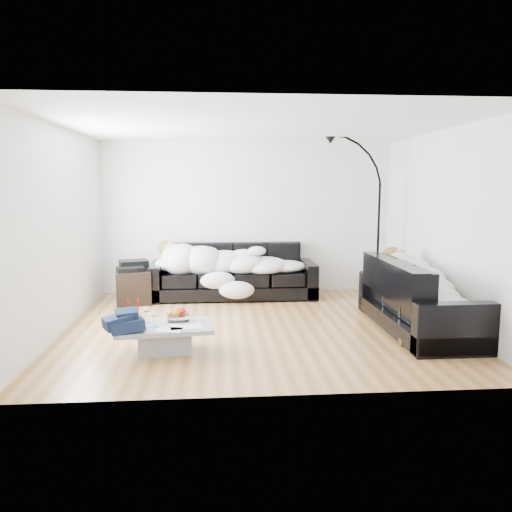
{
  "coord_description": "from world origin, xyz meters",
  "views": [
    {
      "loc": [
        -0.52,
        -6.44,
        1.85
      ],
      "look_at": [
        0.0,
        0.3,
        0.9
      ],
      "focal_mm": 35.0,
      "sensor_mm": 36.0,
      "label": 1
    }
  ],
  "objects": [
    {
      "name": "av_cabinet",
      "position": [
        -1.89,
        1.57,
        0.26
      ],
      "size": [
        0.66,
        0.85,
        0.53
      ],
      "primitive_type": "cube",
      "rotation": [
        0.0,
        0.0,
        0.18
      ],
      "color": "black",
      "rests_on": "ground"
    },
    {
      "name": "wine_glass_c",
      "position": [
        -1.22,
        -1.03,
        0.39
      ],
      "size": [
        0.09,
        0.09,
        0.17
      ],
      "primitive_type": "cylinder",
      "rotation": [
        0.0,
        0.0,
        0.24
      ],
      "color": "white",
      "rests_on": "coffee_table"
    },
    {
      "name": "sofa_back",
      "position": [
        -0.26,
        1.77,
        0.44
      ],
      "size": [
        2.72,
        0.94,
        0.89
      ],
      "primitive_type": "cube",
      "color": "black",
      "rests_on": "ground"
    },
    {
      "name": "wall_right",
      "position": [
        2.5,
        0.0,
        1.3
      ],
      "size": [
        0.02,
        4.5,
        2.6
      ],
      "primitive_type": "cube",
      "color": "silver",
      "rests_on": "ground"
    },
    {
      "name": "floor_lamp",
      "position": [
        2.02,
        1.26,
        1.17
      ],
      "size": [
        0.88,
        0.44,
        2.34
      ],
      "primitive_type": null,
      "rotation": [
        0.0,
        0.0,
        -0.11
      ],
      "color": "black",
      "rests_on": "ground"
    },
    {
      "name": "wall_left",
      "position": [
        -2.5,
        0.0,
        1.3
      ],
      "size": [
        0.02,
        4.5,
        2.6
      ],
      "primitive_type": "cube",
      "color": "silver",
      "rests_on": "ground"
    },
    {
      "name": "shoes",
      "position": [
        1.78,
        -0.9,
        0.04
      ],
      "size": [
        0.43,
        0.34,
        0.09
      ],
      "primitive_type": null,
      "rotation": [
        0.0,
        0.0,
        -0.14
      ],
      "color": "#472311",
      "rests_on": "ground"
    },
    {
      "name": "ceiling",
      "position": [
        0.0,
        0.0,
        2.6
      ],
      "size": [
        5.0,
        5.0,
        0.0
      ],
      "primitive_type": "plane",
      "color": "white",
      "rests_on": "ground"
    },
    {
      "name": "coffee_table",
      "position": [
        -1.12,
        -0.97,
        0.15
      ],
      "size": [
        1.12,
        0.72,
        0.31
      ],
      "primitive_type": "cube",
      "rotation": [
        0.0,
        0.0,
        0.11
      ],
      "color": "#939699",
      "rests_on": "ground"
    },
    {
      "name": "candle_left",
      "position": [
        -1.55,
        -0.81,
        0.44
      ],
      "size": [
        0.06,
        0.06,
        0.26
      ],
      "primitive_type": "cylinder",
      "rotation": [
        0.0,
        0.0,
        0.21
      ],
      "color": "maroon",
      "rests_on": "coffee_table"
    },
    {
      "name": "candle_right",
      "position": [
        -1.45,
        -0.72,
        0.43
      ],
      "size": [
        0.05,
        0.05,
        0.25
      ],
      "primitive_type": "cylinder",
      "rotation": [
        0.0,
        0.0,
        0.16
      ],
      "color": "maroon",
      "rests_on": "coffee_table"
    },
    {
      "name": "wine_glass_b",
      "position": [
        -1.41,
        -0.94,
        0.38
      ],
      "size": [
        0.07,
        0.07,
        0.15
      ],
      "primitive_type": "cylinder",
      "rotation": [
        0.0,
        0.0,
        -0.16
      ],
      "color": "white",
      "rests_on": "coffee_table"
    },
    {
      "name": "newspaper_b",
      "position": [
        -1.06,
        -1.17,
        0.32
      ],
      "size": [
        0.31,
        0.25,
        0.01
      ],
      "primitive_type": "cube",
      "rotation": [
        0.0,
        0.0,
        -0.22
      ],
      "color": "silver",
      "rests_on": "coffee_table"
    },
    {
      "name": "sleeper_right",
      "position": [
        2.07,
        -0.34,
        0.65
      ],
      "size": [
        0.81,
        1.92,
        0.47
      ],
      "primitive_type": null,
      "rotation": [
        0.0,
        0.0,
        1.57
      ],
      "color": "white",
      "rests_on": "sofa_right"
    },
    {
      "name": "sleeper_back",
      "position": [
        -0.26,
        1.72,
        0.65
      ],
      "size": [
        2.3,
        0.79,
        0.46
      ],
      "primitive_type": null,
      "color": "white",
      "rests_on": "sofa_back"
    },
    {
      "name": "sofa_right",
      "position": [
        2.07,
        -0.34,
        0.45
      ],
      "size": [
        0.96,
        2.24,
        0.91
      ],
      "primitive_type": "cube",
      "rotation": [
        0.0,
        0.0,
        1.57
      ],
      "color": "black",
      "rests_on": "ground"
    },
    {
      "name": "teal_cushion",
      "position": [
        2.01,
        0.36,
        0.72
      ],
      "size": [
        0.42,
        0.38,
        0.2
      ],
      "primitive_type": "ellipsoid",
      "rotation": [
        0.0,
        0.0,
        0.24
      ],
      "color": "#0F6A62",
      "rests_on": "sofa_right"
    },
    {
      "name": "navy_jacket",
      "position": [
        -1.55,
        -1.17,
        0.48
      ],
      "size": [
        0.45,
        0.41,
        0.19
      ],
      "primitive_type": null,
      "rotation": [
        0.0,
        0.0,
        0.29
      ],
      "color": "black",
      "rests_on": "coffee_table"
    },
    {
      "name": "ground",
      "position": [
        0.0,
        0.0,
        0.0
      ],
      "size": [
        5.0,
        5.0,
        0.0
      ],
      "primitive_type": "plane",
      "color": "olive",
      "rests_on": "ground"
    },
    {
      "name": "fruit_bowl",
      "position": [
        -0.99,
        -0.81,
        0.39
      ],
      "size": [
        0.3,
        0.3,
        0.16
      ],
      "primitive_type": "cylinder",
      "rotation": [
        0.0,
        0.0,
        0.19
      ],
      "color": "white",
      "rests_on": "coffee_table"
    },
    {
      "name": "newspaper_a",
      "position": [
        -0.88,
        -1.04,
        0.32
      ],
      "size": [
        0.39,
        0.32,
        0.01
      ],
      "primitive_type": "cube",
      "rotation": [
        0.0,
        0.0,
        0.15
      ],
      "color": "silver",
      "rests_on": "coffee_table"
    },
    {
      "name": "stereo",
      "position": [
        -1.89,
        1.57,
        0.59
      ],
      "size": [
        0.52,
        0.46,
        0.13
      ],
      "primitive_type": "cube",
      "rotation": [
        0.0,
        0.0,
        0.31
      ],
      "color": "black",
      "rests_on": "av_cabinet"
    },
    {
      "name": "wine_glass_a",
      "position": [
        -1.34,
        -0.85,
        0.4
      ],
      "size": [
        0.09,
        0.09,
        0.18
      ],
      "primitive_type": "cylinder",
      "rotation": [
        0.0,
        0.0,
        0.13
      ],
      "color": "white",
      "rests_on": "coffee_table"
    },
    {
      "name": "wall_back",
      "position": [
        0.0,
        2.25,
        1.3
      ],
      "size": [
        5.0,
        0.02,
        2.6
      ],
      "primitive_type": "cube",
      "color": "silver",
      "rests_on": "ground"
    }
  ]
}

